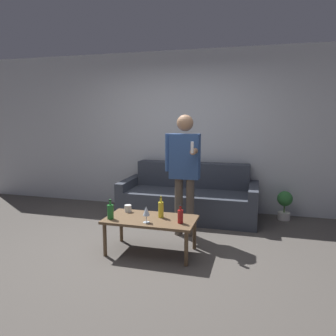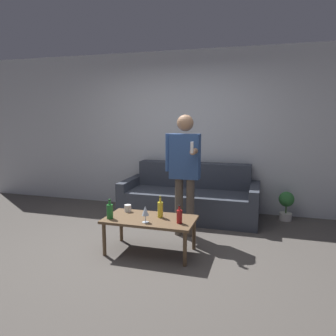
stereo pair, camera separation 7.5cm
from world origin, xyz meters
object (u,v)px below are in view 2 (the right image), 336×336
object	(u,v)px
coffee_table	(150,222)
bottle_orange	(179,216)
person_standing_front	(184,165)
couch	(190,198)

from	to	relation	value
coffee_table	bottle_orange	size ratio (longest dim) A/B	5.13
coffee_table	bottle_orange	world-z (taller)	bottle_orange
coffee_table	person_standing_front	xyz separation A→B (m)	(0.25, 0.67, 0.59)
coffee_table	bottle_orange	bearing A→B (deg)	-11.02
couch	coffee_table	distance (m)	1.54
bottle_orange	couch	bearing A→B (deg)	98.20
couch	bottle_orange	size ratio (longest dim) A/B	10.35
person_standing_front	coffee_table	bearing A→B (deg)	-110.50
coffee_table	bottle_orange	distance (m)	0.41
coffee_table	person_standing_front	size ratio (longest dim) A/B	0.65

